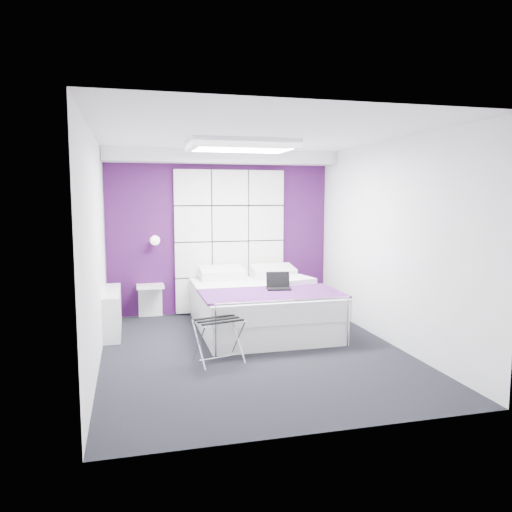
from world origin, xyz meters
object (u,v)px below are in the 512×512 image
(wall_lamp, at_px, (155,240))
(radiator, at_px, (112,312))
(nightstand, at_px, (150,286))
(bed, at_px, (260,306))
(luggage_rack, at_px, (219,341))
(laptop, at_px, (278,285))

(wall_lamp, distance_m, radiator, 1.35)
(nightstand, bearing_deg, radiator, -127.48)
(bed, bearing_deg, nightstand, 146.58)
(wall_lamp, height_order, bed, wall_lamp)
(radiator, xyz_separation_m, luggage_rack, (1.21, -1.59, -0.05))
(wall_lamp, bearing_deg, radiator, -130.10)
(bed, xyz_separation_m, nightstand, (-1.50, 0.99, 0.17))
(wall_lamp, relative_size, laptop, 0.47)
(nightstand, bearing_deg, bed, -33.42)
(luggage_rack, bearing_deg, radiator, 113.16)
(luggage_rack, bearing_deg, bed, 43.25)
(bed, xyz_separation_m, laptop, (0.16, -0.34, 0.36))
(nightstand, relative_size, luggage_rack, 0.81)
(radiator, xyz_separation_m, bed, (2.05, -0.27, 0.03))
(bed, bearing_deg, radiator, 172.49)
(bed, height_order, laptop, laptop)
(luggage_rack, height_order, laptop, laptop)
(bed, height_order, nightstand, bed)
(bed, relative_size, laptop, 6.98)
(bed, relative_size, luggage_rack, 4.38)
(luggage_rack, xyz_separation_m, laptop, (1.00, 0.97, 0.44))
(bed, bearing_deg, laptop, -65.50)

